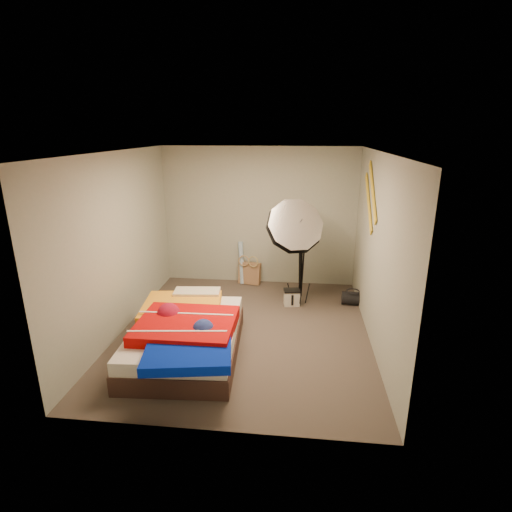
# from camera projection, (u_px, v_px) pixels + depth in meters

# --- Properties ---
(floor) EXTENTS (4.00, 4.00, 0.00)m
(floor) POSITION_uv_depth(u_px,v_px,m) (245.00, 331.00, 5.74)
(floor) COLOR #4B4039
(floor) RESTS_ON ground
(ceiling) EXTENTS (4.00, 4.00, 0.00)m
(ceiling) POSITION_uv_depth(u_px,v_px,m) (243.00, 152.00, 4.98)
(ceiling) COLOR silver
(ceiling) RESTS_ON wall_back
(wall_back) EXTENTS (3.50, 0.00, 3.50)m
(wall_back) POSITION_uv_depth(u_px,v_px,m) (259.00, 217.00, 7.25)
(wall_back) COLOR #9DA092
(wall_back) RESTS_ON floor
(wall_front) EXTENTS (3.50, 0.00, 3.50)m
(wall_front) POSITION_uv_depth(u_px,v_px,m) (212.00, 313.00, 3.46)
(wall_front) COLOR #9DA092
(wall_front) RESTS_ON floor
(wall_left) EXTENTS (0.00, 4.00, 4.00)m
(wall_left) POSITION_uv_depth(u_px,v_px,m) (119.00, 244.00, 5.54)
(wall_left) COLOR #9DA092
(wall_left) RESTS_ON floor
(wall_right) EXTENTS (0.00, 4.00, 4.00)m
(wall_right) POSITION_uv_depth(u_px,v_px,m) (377.00, 252.00, 5.17)
(wall_right) COLOR #9DA092
(wall_right) RESTS_ON floor
(tote_bag) EXTENTS (0.43, 0.25, 0.42)m
(tote_bag) POSITION_uv_depth(u_px,v_px,m) (250.00, 273.00, 7.46)
(tote_bag) COLOR #A37A56
(tote_bag) RESTS_ON floor
(wrapping_roll) EXTENTS (0.17, 0.24, 0.79)m
(wrapping_roll) POSITION_uv_depth(u_px,v_px,m) (241.00, 263.00, 7.45)
(wrapping_roll) COLOR #508DC2
(wrapping_roll) RESTS_ON floor
(camera_case) EXTENTS (0.27, 0.21, 0.25)m
(camera_case) POSITION_uv_depth(u_px,v_px,m) (292.00, 298.00, 6.56)
(camera_case) COLOR silver
(camera_case) RESTS_ON floor
(duffel_bag) EXTENTS (0.37, 0.24, 0.22)m
(duffel_bag) POSITION_uv_depth(u_px,v_px,m) (353.00, 298.00, 6.59)
(duffel_bag) COLOR black
(duffel_bag) RESTS_ON floor
(wall_stripe_upper) EXTENTS (0.02, 0.91, 0.78)m
(wall_stripe_upper) POSITION_uv_depth(u_px,v_px,m) (373.00, 191.00, 5.53)
(wall_stripe_upper) COLOR gold
(wall_stripe_upper) RESTS_ON wall_right
(wall_stripe_lower) EXTENTS (0.02, 0.91, 0.78)m
(wall_stripe_lower) POSITION_uv_depth(u_px,v_px,m) (369.00, 202.00, 5.83)
(wall_stripe_lower) COLOR gold
(wall_stripe_lower) RESTS_ON wall_right
(bed) EXTENTS (1.48, 2.11, 0.55)m
(bed) POSITION_uv_depth(u_px,v_px,m) (186.00, 334.00, 5.08)
(bed) COLOR #412822
(bed) RESTS_ON floor
(photo_umbrella) EXTENTS (1.01, 0.81, 1.86)m
(photo_umbrella) POSITION_uv_depth(u_px,v_px,m) (294.00, 227.00, 6.12)
(photo_umbrella) COLOR black
(photo_umbrella) RESTS_ON floor
(camera_tripod) EXTENTS (0.08, 0.08, 1.16)m
(camera_tripod) POSITION_uv_depth(u_px,v_px,m) (301.00, 260.00, 6.74)
(camera_tripod) COLOR black
(camera_tripod) RESTS_ON floor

